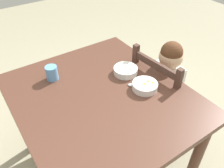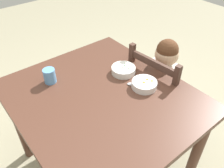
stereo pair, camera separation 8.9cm
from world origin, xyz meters
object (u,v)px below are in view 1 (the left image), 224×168
at_px(drinking_cup, 52,73).
at_px(dining_chair, 162,100).
at_px(bowl_of_peas, 126,70).
at_px(spoon, 134,85).
at_px(dining_table, 102,107).
at_px(child_figure, 164,82).
at_px(bowl_of_carrots, 145,86).

bearing_deg(drinking_cup, dining_chair, 66.04).
bearing_deg(bowl_of_peas, spoon, -13.73).
relative_size(dining_table, dining_chair, 1.24).
distance_m(child_figure, bowl_of_peas, 0.35).
height_order(dining_chair, bowl_of_peas, dining_chair).
distance_m(dining_chair, bowl_of_peas, 0.47).
bearing_deg(bowl_of_carrots, dining_table, -112.97).
relative_size(dining_table, drinking_cup, 11.75).
xyz_separation_m(bowl_of_peas, bowl_of_carrots, (0.20, 0.00, -0.00)).
relative_size(spoon, drinking_cup, 1.16).
relative_size(dining_table, bowl_of_carrots, 7.09).
xyz_separation_m(dining_table, bowl_of_peas, (-0.09, 0.26, 0.14)).
xyz_separation_m(bowl_of_peas, spoon, (0.14, -0.03, -0.02)).
bearing_deg(bowl_of_peas, dining_chair, 70.56).
bearing_deg(drinking_cup, spoon, 47.89).
height_order(dining_table, child_figure, child_figure).
distance_m(dining_table, dining_chair, 0.59).
bearing_deg(bowl_of_peas, bowl_of_carrots, 0.01).
relative_size(dining_chair, spoon, 8.18).
bearing_deg(dining_table, drinking_cup, -149.85).
bearing_deg(spoon, dining_chair, 96.31).
relative_size(bowl_of_peas, bowl_of_carrots, 1.03).
height_order(dining_table, bowl_of_peas, bowl_of_peas).
height_order(dining_chair, bowl_of_carrots, dining_chair).
height_order(spoon, drinking_cup, drinking_cup).
xyz_separation_m(dining_chair, drinking_cup, (-0.33, -0.74, 0.37)).
height_order(dining_table, drinking_cup, drinking_cup).
distance_m(bowl_of_carrots, drinking_cup, 0.61).
height_order(bowl_of_carrots, spoon, bowl_of_carrots).
bearing_deg(bowl_of_carrots, bowl_of_peas, -179.99).
relative_size(child_figure, spoon, 8.56).
relative_size(bowl_of_peas, spoon, 1.47).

